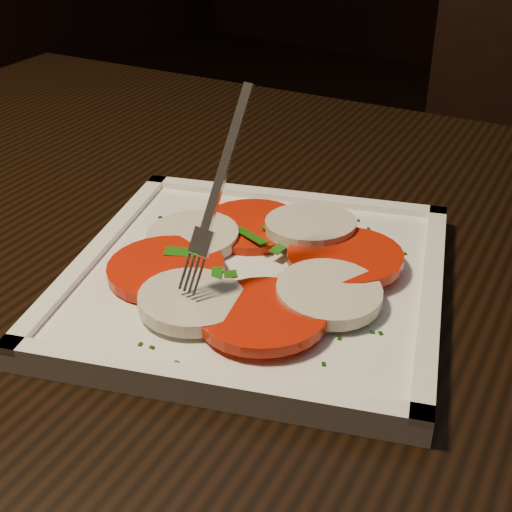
{
  "coord_description": "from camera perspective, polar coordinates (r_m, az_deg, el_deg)",
  "views": [
    {
      "loc": [
        0.27,
        -0.68,
        1.06
      ],
      "look_at": [
        0.0,
        -0.28,
        0.78
      ],
      "focal_mm": 50.0,
      "sensor_mm": 36.0,
      "label": 1
    }
  ],
  "objects": [
    {
      "name": "caprese_salad",
      "position": [
        0.56,
        -0.01,
        -0.56
      ],
      "size": [
        0.25,
        0.25,
        0.02
      ],
      "color": "red",
      "rests_on": "plate"
    },
    {
      "name": "fork",
      "position": [
        0.51,
        -2.35,
        5.82
      ],
      "size": [
        0.03,
        0.08,
        0.13
      ],
      "primitive_type": null,
      "rotation": [
        0.0,
        0.0,
        -0.04
      ],
      "color": "white",
      "rests_on": "caprese_salad"
    },
    {
      "name": "plate",
      "position": [
        0.57,
        0.0,
        -1.95
      ],
      "size": [
        0.37,
        0.37,
        0.01
      ],
      "primitive_type": "cube",
      "rotation": [
        0.0,
        0.0,
        0.34
      ],
      "color": "white",
      "rests_on": "table"
    },
    {
      "name": "table",
      "position": [
        0.7,
        -0.57,
        -5.27
      ],
      "size": [
        1.28,
        0.92,
        0.75
      ],
      "rotation": [
        0.0,
        0.0,
        0.11
      ],
      "color": "black",
      "rests_on": "ground"
    }
  ]
}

